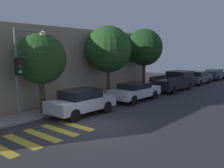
# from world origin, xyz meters

# --- Properties ---
(ground_plane) EXTENTS (60.00, 60.00, 0.00)m
(ground_plane) POSITION_xyz_m (0.00, 0.00, 0.00)
(ground_plane) COLOR #333335
(sidewalk) EXTENTS (26.00, 1.76, 0.14)m
(sidewalk) POSITION_xyz_m (0.00, 4.08, 0.07)
(sidewalk) COLOR gray
(sidewalk) RESTS_ON ground
(building_row) EXTENTS (26.00, 6.00, 5.52)m
(building_row) POSITION_xyz_m (0.00, 8.36, 2.76)
(building_row) COLOR gray
(building_row) RESTS_ON ground
(crosswalk) EXTENTS (6.47, 2.60, 0.00)m
(crosswalk) POSITION_xyz_m (-3.41, 0.80, 0.00)
(crosswalk) COLOR gold
(crosswalk) RESTS_ON ground
(traffic_light_pole) EXTENTS (2.23, 0.56, 5.05)m
(traffic_light_pole) POSITION_xyz_m (-1.59, 3.37, 3.36)
(traffic_light_pole) COLOR slate
(traffic_light_pole) RESTS_ON ground
(sedan_near_corner) EXTENTS (4.31, 1.88, 1.56)m
(sedan_near_corner) POSITION_xyz_m (1.33, 2.10, 0.83)
(sedan_near_corner) COLOR #B7BABF
(sedan_near_corner) RESTS_ON ground
(sedan_middle) EXTENTS (4.67, 1.88, 1.41)m
(sedan_middle) POSITION_xyz_m (6.99, 2.10, 0.78)
(sedan_middle) COLOR silver
(sedan_middle) RESTS_ON ground
(pickup_truck) EXTENTS (5.55, 2.13, 1.84)m
(pickup_truck) POSITION_xyz_m (13.69, 2.10, 0.95)
(pickup_truck) COLOR black
(pickup_truck) RESTS_ON ground
(sedan_far_end) EXTENTS (4.65, 1.89, 1.52)m
(sedan_far_end) POSITION_xyz_m (19.75, 2.10, 0.81)
(sedan_far_end) COLOR #4C5156
(sedan_far_end) RESTS_ON ground
(sedan_tail_of_row) EXTENTS (4.64, 1.86, 1.43)m
(sedan_tail_of_row) POSITION_xyz_m (25.57, 2.10, 0.78)
(sedan_tail_of_row) COLOR #2D3351
(sedan_tail_of_row) RESTS_ON ground
(tree_near_corner) EXTENTS (3.02, 3.02, 4.90)m
(tree_near_corner) POSITION_xyz_m (-0.14, 3.96, 3.37)
(tree_near_corner) COLOR #4C3823
(tree_near_corner) RESTS_ON ground
(tree_midblock) EXTENTS (3.60, 3.60, 5.78)m
(tree_midblock) POSITION_xyz_m (5.96, 3.96, 3.97)
(tree_midblock) COLOR #4C3823
(tree_midblock) RESTS_ON ground
(tree_far_end) EXTENTS (3.40, 3.40, 5.87)m
(tree_far_end) POSITION_xyz_m (11.07, 3.96, 4.16)
(tree_far_end) COLOR #4C3823
(tree_far_end) RESTS_ON ground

